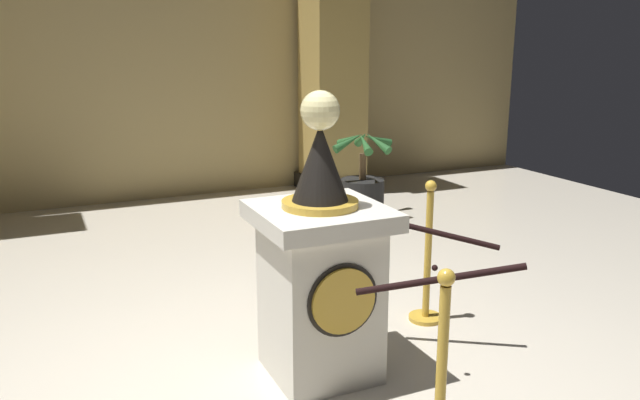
% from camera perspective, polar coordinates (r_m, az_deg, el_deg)
% --- Properties ---
extents(ground_plane, '(11.68, 11.68, 0.00)m').
position_cam_1_polar(ground_plane, '(3.91, -3.78, -15.93)').
color(ground_plane, beige).
extents(back_wall, '(11.68, 0.16, 4.09)m').
position_cam_1_polar(back_wall, '(8.23, -16.77, 14.10)').
color(back_wall, tan).
rests_on(back_wall, ground_plane).
extents(pedestal_clock, '(0.73, 0.73, 1.70)m').
position_cam_1_polar(pedestal_clock, '(3.72, 0.03, -6.36)').
color(pedestal_clock, silver).
rests_on(pedestal_clock, ground_plane).
extents(stanchion_far, '(0.24, 0.24, 1.03)m').
position_cam_1_polar(stanchion_far, '(4.59, 9.60, -6.45)').
color(stanchion_far, gold).
rests_on(stanchion_far, ground_plane).
extents(velvet_rope, '(1.18, 1.19, 0.22)m').
position_cam_1_polar(velvet_rope, '(3.67, 10.32, -4.72)').
color(velvet_rope, black).
extents(column_right, '(0.84, 0.84, 3.93)m').
position_cam_1_polar(column_right, '(8.45, 1.17, 14.01)').
color(column_right, black).
rests_on(column_right, ground_plane).
extents(potted_palm_right, '(0.77, 0.73, 1.00)m').
position_cam_1_polar(potted_palm_right, '(7.36, 3.83, 1.21)').
color(potted_palm_right, black).
rests_on(potted_palm_right, ground_plane).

